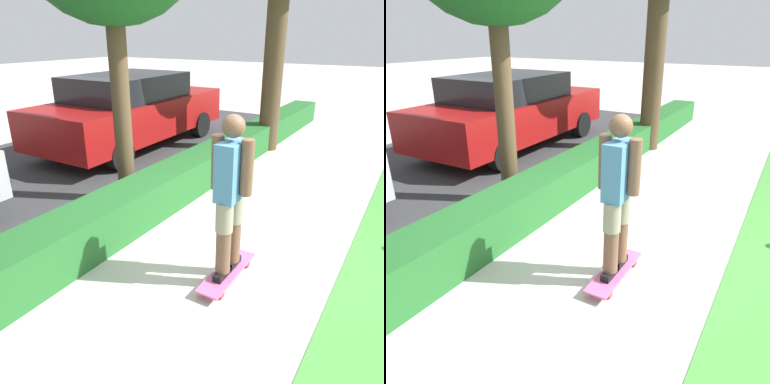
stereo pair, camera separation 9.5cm
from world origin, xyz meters
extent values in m
plane|color=#BCB7AD|center=(0.00, 0.00, 0.00)|extent=(60.00, 60.00, 0.00)
cube|color=#38383A|center=(0.00, 4.20, 0.00)|extent=(15.56, 5.00, 0.01)
cube|color=#236028|center=(0.00, 1.60, 0.27)|extent=(15.56, 0.60, 0.54)
cube|color=#DB5B93|center=(-0.51, -0.02, 0.09)|extent=(0.91, 0.24, 0.02)
cylinder|color=red|center=(-0.20, -0.11, 0.04)|extent=(0.08, 0.04, 0.08)
cylinder|color=red|center=(-0.20, 0.07, 0.04)|extent=(0.08, 0.04, 0.08)
cylinder|color=red|center=(-0.82, -0.11, 0.04)|extent=(0.08, 0.04, 0.08)
cylinder|color=red|center=(-0.82, 0.07, 0.04)|extent=(0.08, 0.04, 0.08)
cube|color=black|center=(-0.63, -0.02, 0.13)|extent=(0.26, 0.09, 0.07)
cylinder|color=brown|center=(-0.63, -0.02, 0.54)|extent=(0.15, 0.15, 0.75)
cylinder|color=gray|center=(-0.63, -0.02, 0.77)|extent=(0.17, 0.17, 0.30)
cube|color=black|center=(-0.40, -0.02, 0.13)|extent=(0.26, 0.09, 0.07)
cylinder|color=brown|center=(-0.40, -0.02, 0.54)|extent=(0.15, 0.15, 0.75)
cylinder|color=gray|center=(-0.40, -0.02, 0.77)|extent=(0.17, 0.17, 0.30)
cube|color=#4C84B7|center=(-0.51, -0.02, 1.19)|extent=(0.36, 0.20, 0.55)
cylinder|color=brown|center=(-0.51, -0.17, 1.25)|extent=(0.12, 0.12, 0.52)
cylinder|color=brown|center=(-0.51, 0.13, 1.25)|extent=(0.12, 0.12, 0.52)
sphere|color=brown|center=(-0.51, -0.02, 1.61)|extent=(0.21, 0.21, 0.21)
cylinder|color=brown|center=(0.50, 2.19, 1.49)|extent=(0.26, 0.26, 2.99)
cylinder|color=brown|center=(4.28, 1.40, 1.73)|extent=(0.41, 0.41, 3.46)
cube|color=maroon|center=(2.94, 4.09, 0.68)|extent=(4.76, 1.99, 0.77)
cube|color=black|center=(2.80, 4.09, 1.32)|extent=(2.48, 1.73, 0.51)
cylinder|color=black|center=(4.41, 3.21, 0.30)|extent=(0.60, 0.23, 0.60)
cylinder|color=black|center=(4.41, 4.98, 0.30)|extent=(0.60, 0.23, 0.60)
cylinder|color=black|center=(1.48, 3.21, 0.30)|extent=(0.60, 0.23, 0.60)
cylinder|color=black|center=(1.48, 4.98, 0.30)|extent=(0.60, 0.23, 0.60)
camera|label=1|loc=(-3.46, -1.40, 2.35)|focal=35.00mm
camera|label=2|loc=(-3.51, -1.32, 2.35)|focal=35.00mm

